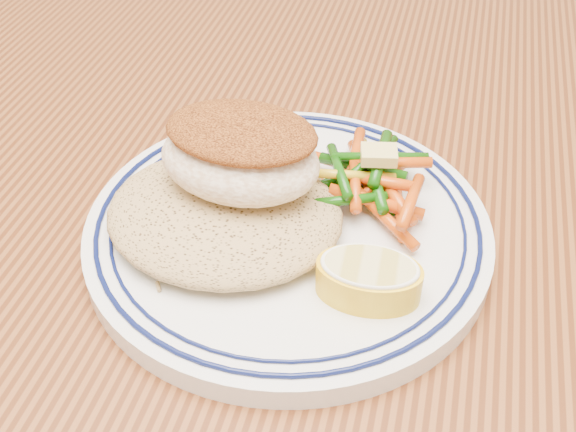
% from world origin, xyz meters
% --- Properties ---
extents(dining_table, '(1.50, 0.90, 0.75)m').
position_xyz_m(dining_table, '(0.00, 0.00, 0.65)').
color(dining_table, '#4F250F').
rests_on(dining_table, ground).
extents(plate, '(0.25, 0.25, 0.02)m').
position_xyz_m(plate, '(0.03, 0.00, 0.76)').
color(plate, silver).
rests_on(plate, dining_table).
extents(rice_pilaf, '(0.14, 0.13, 0.03)m').
position_xyz_m(rice_pilaf, '(-0.00, -0.01, 0.78)').
color(rice_pilaf, '#A38351').
rests_on(rice_pilaf, plate).
extents(fish_fillet, '(0.10, 0.08, 0.05)m').
position_xyz_m(fish_fillet, '(0.00, 0.01, 0.81)').
color(fish_fillet, white).
rests_on(fish_fillet, rice_pilaf).
extents(vegetable_pile, '(0.08, 0.10, 0.03)m').
position_xyz_m(vegetable_pile, '(0.07, 0.04, 0.78)').
color(vegetable_pile, '#114809').
rests_on(vegetable_pile, plate).
extents(butter_pat, '(0.03, 0.02, 0.01)m').
position_xyz_m(butter_pat, '(0.08, 0.04, 0.80)').
color(butter_pat, '#DCCC6C').
rests_on(butter_pat, vegetable_pile).
extents(lemon_wedge, '(0.06, 0.06, 0.02)m').
position_xyz_m(lemon_wedge, '(0.09, -0.04, 0.78)').
color(lemon_wedge, yellow).
rests_on(lemon_wedge, plate).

